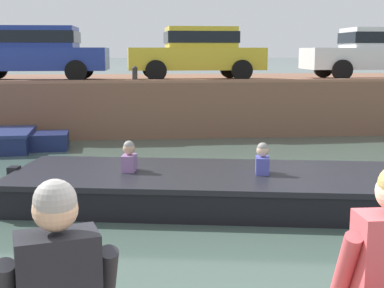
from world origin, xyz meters
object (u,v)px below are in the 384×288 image
at_px(car_right_inner_white, 378,51).
at_px(car_left_inner_blue, 36,51).
at_px(car_centre_yellow, 197,51).
at_px(motorboat_passing, 223,188).
at_px(mooring_bollard_mid, 135,74).

bearing_deg(car_right_inner_white, car_left_inner_blue, 180.00).
distance_m(car_left_inner_blue, car_centre_yellow, 4.69).
relative_size(motorboat_passing, mooring_bollard_mid, 16.48).
height_order(car_right_inner_white, mooring_bollard_mid, car_right_inner_white).
bearing_deg(car_centre_yellow, car_left_inner_blue, -179.96).
height_order(car_left_inner_blue, mooring_bollard_mid, car_left_inner_blue).
xyz_separation_m(motorboat_passing, car_left_inner_blue, (-4.20, 8.02, 2.12)).
distance_m(car_centre_yellow, mooring_bollard_mid, 2.41).
bearing_deg(car_left_inner_blue, car_centre_yellow, 0.04).
distance_m(car_centre_yellow, car_right_inner_white, 5.61).
xyz_separation_m(car_centre_yellow, car_right_inner_white, (5.61, -0.00, 0.00)).
bearing_deg(motorboat_passing, car_right_inner_white, 52.77).
bearing_deg(car_right_inner_white, car_centre_yellow, 179.96).
xyz_separation_m(motorboat_passing, car_centre_yellow, (0.49, 8.03, 2.12)).
relative_size(car_left_inner_blue, car_right_inner_white, 0.97).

